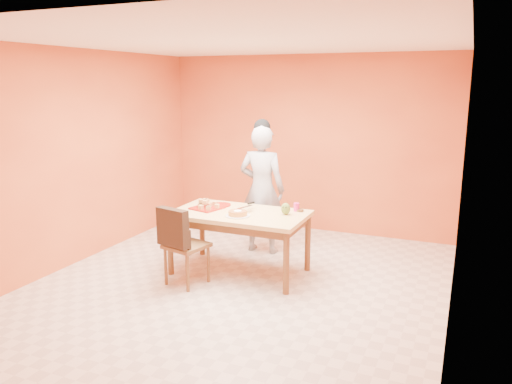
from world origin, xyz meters
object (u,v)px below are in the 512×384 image
at_px(dining_chair, 186,244).
at_px(egg_ornament, 286,209).
at_px(pastry_platter, 207,208).
at_px(sponge_cake, 238,213).
at_px(magenta_glass, 296,207).
at_px(person, 262,190).
at_px(dining_table, 240,220).
at_px(checker_tin, 300,210).
at_px(red_dinner_plate, 220,205).

relative_size(dining_chair, egg_ornament, 6.65).
height_order(dining_chair, pastry_platter, dining_chair).
height_order(sponge_cake, magenta_glass, magenta_glass).
xyz_separation_m(pastry_platter, magenta_glass, (1.05, 0.32, 0.04)).
xyz_separation_m(person, magenta_glass, (0.67, -0.52, -0.06)).
height_order(dining_chair, egg_ornament, dining_chair).
relative_size(dining_table, checker_tin, 17.88).
bearing_deg(checker_tin, sponge_cake, -140.12).
relative_size(dining_chair, pastry_platter, 2.83).
bearing_deg(checker_tin, magenta_glass, -176.69).
bearing_deg(checker_tin, pastry_platter, -163.32).
bearing_deg(sponge_cake, egg_ornament, 30.69).
height_order(person, red_dinner_plate, person).
bearing_deg(pastry_platter, checker_tin, 16.68).
height_order(egg_ornament, magenta_glass, egg_ornament).
distance_m(magenta_glass, checker_tin, 0.06).
xyz_separation_m(egg_ornament, checker_tin, (0.11, 0.21, -0.06)).
distance_m(dining_chair, egg_ornament, 1.23).
bearing_deg(dining_table, pastry_platter, -179.30).
bearing_deg(dining_chair, pastry_platter, 105.77).
bearing_deg(checker_tin, egg_ornament, -117.43).
distance_m(dining_table, red_dinner_plate, 0.43).
height_order(red_dinner_plate, sponge_cake, sponge_cake).
height_order(pastry_platter, magenta_glass, magenta_glass).
bearing_deg(dining_table, person, 93.82).
relative_size(person, sponge_cake, 7.93).
height_order(pastry_platter, red_dinner_plate, pastry_platter).
bearing_deg(magenta_glass, sponge_cake, -138.11).
xyz_separation_m(person, red_dinner_plate, (-0.30, -0.63, -0.10)).
height_order(dining_table, magenta_glass, magenta_glass).
relative_size(magenta_glass, checker_tin, 1.11).
relative_size(dining_table, red_dinner_plate, 6.06).
xyz_separation_m(dining_chair, pastry_platter, (-0.03, 0.57, 0.29)).
distance_m(egg_ornament, checker_tin, 0.24).
bearing_deg(egg_ornament, dining_chair, -147.16).
height_order(dining_table, checker_tin, checker_tin).
distance_m(pastry_platter, magenta_glass, 1.10).
bearing_deg(red_dinner_plate, sponge_cake, -42.11).
distance_m(red_dinner_plate, egg_ornament, 0.91).
bearing_deg(sponge_cake, dining_table, 108.99).
bearing_deg(dining_chair, person, 88.91).
xyz_separation_m(red_dinner_plate, egg_ornament, (0.91, -0.09, 0.06)).
bearing_deg(sponge_cake, magenta_glass, 41.89).
xyz_separation_m(person, sponge_cake, (0.12, -1.01, -0.07)).
xyz_separation_m(pastry_platter, sponge_cake, (0.50, -0.17, 0.03)).
xyz_separation_m(red_dinner_plate, magenta_glass, (0.97, 0.11, 0.04)).
xyz_separation_m(person, checker_tin, (0.71, -0.52, -0.09)).
bearing_deg(pastry_platter, dining_table, 0.70).
bearing_deg(dining_chair, magenta_glass, 54.23).
relative_size(dining_table, egg_ornament, 11.39).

